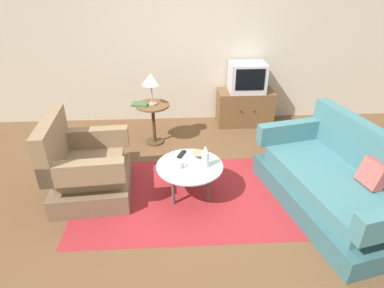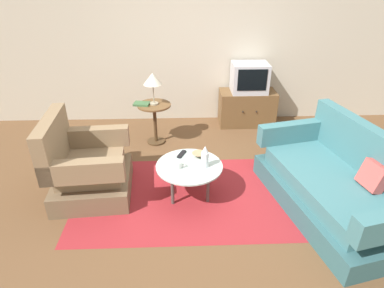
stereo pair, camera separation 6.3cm
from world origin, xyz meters
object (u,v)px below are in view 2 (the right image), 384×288
object	(u,v)px
tv_stand	(247,108)
tv_remote_dark	(182,154)
coffee_table	(189,168)
table_lamp	(153,80)
armchair	(86,169)
side_table	(155,115)
mug	(178,165)
book	(142,104)
television	(249,78)
bowl	(199,155)
vase	(205,157)
couch	(337,186)

from	to	relation	value
tv_stand	tv_remote_dark	size ratio (longest dim) A/B	5.12
coffee_table	tv_stand	world-z (taller)	tv_stand
tv_remote_dark	table_lamp	bearing A→B (deg)	-136.74
armchair	side_table	xyz separation A→B (m)	(0.71, 1.22, 0.11)
mug	book	size ratio (longest dim) A/B	0.51
tv_remote_dark	television	bearing A→B (deg)	171.62
bowl	table_lamp	bearing A→B (deg)	116.45
vase	tv_remote_dark	world-z (taller)	vase
coffee_table	mug	size ratio (longest dim) A/B	6.03
table_lamp	bowl	xyz separation A→B (m)	(0.58, -1.16, -0.53)
couch	coffee_table	distance (m)	1.58
side_table	book	xyz separation A→B (m)	(-0.17, -0.01, 0.19)
table_lamp	coffee_table	bearing A→B (deg)	-70.95
coffee_table	table_lamp	size ratio (longest dim) A/B	1.63
couch	television	bearing A→B (deg)	0.94
armchair	side_table	world-z (taller)	armchair
armchair	couch	xyz separation A→B (m)	(2.73, -0.40, -0.03)
armchair	couch	distance (m)	2.76
coffee_table	mug	bearing A→B (deg)	-159.45
couch	tv_remote_dark	world-z (taller)	couch
tv_stand	vase	distance (m)	2.15
vase	couch	bearing A→B (deg)	-10.42
side_table	table_lamp	distance (m)	0.54
table_lamp	bowl	size ratio (longest dim) A/B	2.83
coffee_table	tv_stand	size ratio (longest dim) A/B	0.82
television	table_lamp	distance (m)	1.60
couch	tv_stand	distance (m)	2.29
side_table	mug	xyz separation A→B (m)	(0.34, -1.38, 0.02)
tv_stand	tv_remote_dark	world-z (taller)	tv_stand
bowl	television	bearing A→B (deg)	62.97
couch	side_table	bearing A→B (deg)	38.55
tv_stand	mug	distance (m)	2.29
armchair	vase	size ratio (longest dim) A/B	3.76
side_table	couch	bearing A→B (deg)	-38.64
armchair	table_lamp	size ratio (longest dim) A/B	2.13
coffee_table	book	size ratio (longest dim) A/B	3.08
television	mug	bearing A→B (deg)	-119.74
bowl	tv_remote_dark	size ratio (longest dim) A/B	0.91
bowl	tv_remote_dark	world-z (taller)	bowl
couch	tv_remote_dark	size ratio (longest dim) A/B	11.18
armchair	table_lamp	xyz separation A→B (m)	(0.71, 1.23, 0.65)
television	bowl	distance (m)	2.00
table_lamp	vase	world-z (taller)	table_lamp
coffee_table	table_lamp	distance (m)	1.54
television	tv_remote_dark	bearing A→B (deg)	-122.72
side_table	bowl	size ratio (longest dim) A/B	3.83
television	bowl	size ratio (longest dim) A/B	3.50
side_table	mug	distance (m)	1.42
vase	side_table	bearing A→B (deg)	114.96
bowl	book	world-z (taller)	book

